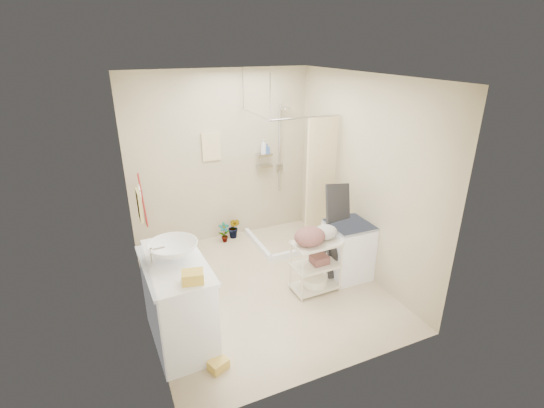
{
  "coord_description": "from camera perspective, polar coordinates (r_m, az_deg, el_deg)",
  "views": [
    {
      "loc": [
        -1.63,
        -3.98,
        2.94
      ],
      "look_at": [
        0.24,
        0.25,
        1.02
      ],
      "focal_mm": 26.0,
      "sensor_mm": 36.0,
      "label": 1
    }
  ],
  "objects": [
    {
      "name": "laundry_rack",
      "position": [
        4.97,
        6.36,
        -8.29
      ],
      "size": [
        0.6,
        0.36,
        0.81
      ],
      "primitive_type": null,
      "rotation": [
        0.0,
        0.0,
        0.02
      ],
      "color": "beige",
      "rests_on": "ground"
    },
    {
      "name": "vanity",
      "position": [
        4.25,
        -13.38,
        -13.79
      ],
      "size": [
        0.63,
        1.08,
        0.93
      ],
      "primitive_type": "cube",
      "rotation": [
        0.0,
        0.0,
        0.04
      ],
      "color": "white",
      "rests_on": "ground"
    },
    {
      "name": "wall_right",
      "position": [
        5.27,
        12.76,
        3.81
      ],
      "size": [
        0.04,
        3.2,
        2.6
      ],
      "primitive_type": "cube",
      "color": "#C3B897",
      "rests_on": "ground"
    },
    {
      "name": "counter_basket",
      "position": [
        3.65,
        -11.4,
        -10.32
      ],
      "size": [
        0.22,
        0.19,
        0.11
      ],
      "primitive_type": "cube",
      "rotation": [
        0.0,
        0.0,
        -0.21
      ],
      "color": "yellow",
      "rests_on": "vanity"
    },
    {
      "name": "shower",
      "position": [
        5.92,
        2.26,
        3.88
      ],
      "size": [
        1.1,
        1.1,
        2.1
      ],
      "primitive_type": null,
      "color": "white",
      "rests_on": "ground"
    },
    {
      "name": "towel_ring",
      "position": [
        4.06,
        -18.67,
        0.09
      ],
      "size": [
        0.04,
        0.22,
        0.34
      ],
      "primitive_type": null,
      "color": "#E8DC87",
      "rests_on": "wall_left"
    },
    {
      "name": "shampoo_bottle_a",
      "position": [
        6.13,
        -1.24,
        8.31
      ],
      "size": [
        0.11,
        0.11,
        0.23
      ],
      "primitive_type": "imported",
      "rotation": [
        0.0,
        0.0,
        0.29
      ],
      "color": "silver",
      "rests_on": "shower"
    },
    {
      "name": "floor_basket",
      "position": [
        4.12,
        -7.79,
        -21.84
      ],
      "size": [
        0.32,
        0.28,
        0.14
      ],
      "primitive_type": "cube",
      "rotation": [
        0.0,
        0.0,
        0.38
      ],
      "color": "#F3CB52",
      "rests_on": "ground"
    },
    {
      "name": "mop",
      "position": [
        5.99,
        -18.34,
        -1.29
      ],
      "size": [
        0.15,
        0.15,
        1.28
      ],
      "primitive_type": null,
      "rotation": [
        0.0,
        0.0,
        0.34
      ],
      "color": "#B42628",
      "rests_on": "ground"
    },
    {
      "name": "potted_plant_a",
      "position": [
        6.23,
        -6.95,
        -4.11
      ],
      "size": [
        0.18,
        0.13,
        0.33
      ],
      "primitive_type": "imported",
      "rotation": [
        0.0,
        0.0,
        -0.09
      ],
      "color": "brown",
      "rests_on": "ground"
    },
    {
      "name": "sink",
      "position": [
        4.05,
        -14.13,
        -6.54
      ],
      "size": [
        0.58,
        0.58,
        0.17
      ],
      "primitive_type": "imported",
      "rotation": [
        0.0,
        0.0,
        -0.17
      ],
      "color": "white",
      "rests_on": "vanity"
    },
    {
      "name": "washing_machine",
      "position": [
        5.34,
        10.9,
        -6.53
      ],
      "size": [
        0.53,
        0.55,
        0.77
      ],
      "primitive_type": "cube",
      "rotation": [
        0.0,
        0.0,
        -0.01
      ],
      "color": "white",
      "rests_on": "ground"
    },
    {
      "name": "potted_plant_b",
      "position": [
        6.34,
        -5.52,
        -3.44
      ],
      "size": [
        0.25,
        0.25,
        0.35
      ],
      "primitive_type": "imported",
      "rotation": [
        0.0,
        0.0,
        -0.76
      ],
      "color": "brown",
      "rests_on": "ground"
    },
    {
      "name": "wall_front",
      "position": [
        3.32,
        9.23,
        -7.38
      ],
      "size": [
        2.8,
        0.04,
        2.6
      ],
      "primitive_type": "cube",
      "color": "#C3B897",
      "rests_on": "ground"
    },
    {
      "name": "floor",
      "position": [
        5.21,
        -1.35,
        -11.83
      ],
      "size": [
        3.2,
        3.2,
        0.0
      ],
      "primitive_type": "plane",
      "color": "beige",
      "rests_on": "ground"
    },
    {
      "name": "ironing_board",
      "position": [
        5.25,
        9.62,
        -3.79
      ],
      "size": [
        0.37,
        0.14,
        1.28
      ],
      "primitive_type": null,
      "rotation": [
        0.0,
        0.0,
        0.08
      ],
      "color": "black",
      "rests_on": "ground"
    },
    {
      "name": "hanging_towel",
      "position": [
        5.93,
        -8.78,
        8.21
      ],
      "size": [
        0.28,
        0.03,
        0.42
      ],
      "primitive_type": "cube",
      "color": "beige",
      "rests_on": "wall_back"
    },
    {
      "name": "wall_back",
      "position": [
        6.04,
        -7.35,
        6.58
      ],
      "size": [
        2.8,
        0.04,
        2.6
      ],
      "primitive_type": "cube",
      "color": "#C3B897",
      "rests_on": "ground"
    },
    {
      "name": "ceiling",
      "position": [
        4.32,
        -1.67,
        18.01
      ],
      "size": [
        2.8,
        3.2,
        0.04
      ],
      "primitive_type": "cube",
      "color": "silver",
      "rests_on": "ground"
    },
    {
      "name": "wall_left",
      "position": [
        4.31,
        -18.95,
        -1.11
      ],
      "size": [
        0.04,
        3.2,
        2.6
      ],
      "primitive_type": "cube",
      "color": "#C3B897",
      "rests_on": "ground"
    },
    {
      "name": "toilet",
      "position": [
        5.14,
        -14.13,
        -8.52
      ],
      "size": [
        0.68,
        0.4,
        0.69
      ],
      "primitive_type": "imported",
      "rotation": [
        0.0,
        0.0,
        1.59
      ],
      "color": "white",
      "rests_on": "ground"
    },
    {
      "name": "tp_holder",
      "position": [
        4.61,
        -17.62,
        -7.43
      ],
      "size": [
        0.08,
        0.12,
        0.14
      ],
      "primitive_type": null,
      "color": "white",
      "rests_on": "wall_left"
    },
    {
      "name": "shampoo_bottle_b",
      "position": [
        6.16,
        -0.74,
        8.01
      ],
      "size": [
        0.07,
        0.08,
        0.16
      ],
      "primitive_type": "imported",
      "rotation": [
        0.0,
        0.0,
        0.07
      ],
      "color": "#36599B",
      "rests_on": "shower"
    }
  ]
}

